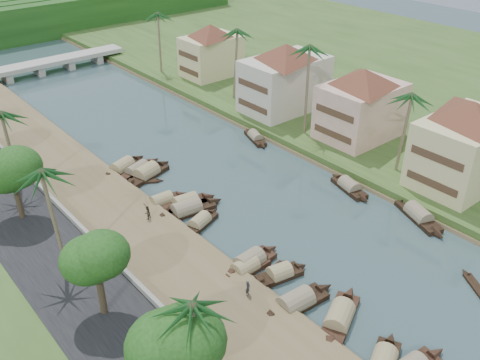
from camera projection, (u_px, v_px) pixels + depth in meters
ground at (338, 243)px, 55.57m from camera, size 220.00×220.00×0.00m
left_bank at (108, 213)px, 59.77m from camera, size 10.00×180.00×0.80m
right_bank at (321, 128)px, 79.11m from camera, size 16.00×180.00×1.20m
road at (32, 239)px, 54.90m from camera, size 8.00×180.00×1.40m
retaining_wall at (71, 219)px, 56.96m from camera, size 0.40×180.00×1.10m
far_right_fill at (456, 75)px, 99.68m from camera, size 60.00×220.00×1.15m
treeline at (0, 23)px, 120.00m from camera, size 120.00×14.00×8.00m
bridge at (53, 63)px, 102.54m from camera, size 28.00×4.00×2.40m
building_near at (466, 143)px, 61.60m from camera, size 14.85×14.85×10.20m
building_mid at (362, 103)px, 72.91m from camera, size 14.11×14.11×9.70m
building_far at (285, 77)px, 81.53m from camera, size 15.59×15.59×10.20m
building_distant at (211, 50)px, 95.63m from camera, size 12.62×12.62×9.20m
sampan_2 at (339, 319)px, 45.53m from camera, size 9.07×5.57×2.39m
sampan_3 at (296, 303)px, 47.16m from camera, size 9.07×2.52×2.38m
sampan_4 at (245, 269)px, 51.29m from camera, size 7.30×1.91×2.09m
sampan_5 at (279, 274)px, 50.59m from camera, size 6.53×2.74×2.06m
sampan_6 at (250, 263)px, 52.07m from camera, size 8.15×2.52×2.38m
sampan_7 at (200, 223)px, 57.98m from camera, size 7.12×3.66×1.92m
sampan_8 at (186, 204)px, 61.24m from camera, size 8.10×2.87×2.43m
sampan_9 at (187, 210)px, 60.18m from camera, size 9.56×3.04×2.35m
sampan_10 at (162, 202)px, 61.75m from camera, size 7.28×2.01×2.02m
sampan_11 at (147, 174)px, 67.36m from camera, size 9.01×4.28×2.49m
sampan_12 at (138, 171)px, 68.13m from camera, size 8.59×4.11×2.05m
sampan_13 at (123, 168)px, 68.76m from camera, size 8.58×4.43×2.31m
sampan_14 at (418, 215)px, 59.24m from camera, size 4.91×9.18×2.22m
sampan_15 at (349, 187)px, 64.62m from camera, size 3.35×7.70×2.05m
sampan_16 at (255, 137)px, 76.69m from camera, size 3.47×7.15×1.79m
canoe_0 at (479, 291)px, 49.06m from camera, size 4.15×5.78×0.84m
canoe_1 at (272, 272)px, 51.37m from camera, size 5.00×1.59×0.80m
canoe_2 at (143, 182)px, 66.25m from camera, size 4.90×3.36×0.76m
palm_1 at (409, 98)px, 62.14m from camera, size 3.20×3.20×11.22m
palm_2 at (310, 49)px, 70.33m from camera, size 3.20×3.20×13.91m
palm_3 at (234, 33)px, 82.81m from camera, size 3.20×3.20×12.49m
palm_4 at (193, 307)px, 33.11m from camera, size 3.20×3.20×10.42m
palm_5 at (46, 173)px, 45.09m from camera, size 3.20×3.20×11.82m
palm_6 at (3, 115)px, 57.81m from camera, size 3.20×3.20×10.99m
palm_7 at (157, 15)px, 94.54m from camera, size 3.20×3.20×12.10m
tree_1 at (176, 344)px, 34.65m from camera, size 5.50×5.50×7.86m
tree_2 at (95, 258)px, 42.07m from camera, size 4.61×4.61×7.70m
tree_3 at (11, 170)px, 54.42m from camera, size 5.28×5.28×8.00m
tree_6 at (299, 67)px, 85.68m from camera, size 4.26×4.26×6.94m
person_near at (248, 288)px, 47.20m from camera, size 0.66×0.57×1.52m
person_far at (147, 213)px, 57.61m from camera, size 0.93×0.83×1.59m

